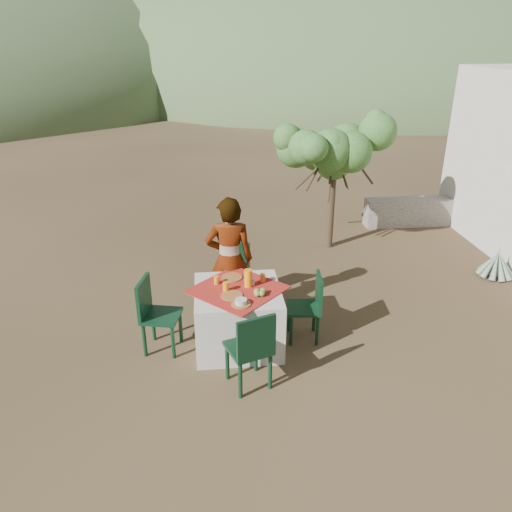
{
  "coord_description": "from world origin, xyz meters",
  "views": [
    {
      "loc": [
        -0.81,
        -5.67,
        3.53
      ],
      "look_at": [
        -0.24,
        -0.04,
        1.0
      ],
      "focal_mm": 35.0,
      "sensor_mm": 36.0,
      "label": 1
    }
  ],
  "objects_px": {
    "chair_far": "(234,271)",
    "juice_pitcher": "(248,278)",
    "chair_left": "(154,311)",
    "person": "(230,260)",
    "chair_near": "(252,347)",
    "shrub_tree": "(337,155)",
    "table": "(238,317)",
    "chair_right": "(310,304)",
    "agave": "(496,265)"
  },
  "relations": [
    {
      "from": "person",
      "to": "shrub_tree",
      "type": "distance_m",
      "value": 3.14
    },
    {
      "from": "table",
      "to": "chair_left",
      "type": "bearing_deg",
      "value": -179.62
    },
    {
      "from": "chair_right",
      "to": "chair_left",
      "type": "bearing_deg",
      "value": -83.75
    },
    {
      "from": "table",
      "to": "chair_far",
      "type": "bearing_deg",
      "value": 88.76
    },
    {
      "from": "chair_near",
      "to": "juice_pitcher",
      "type": "height_order",
      "value": "juice_pitcher"
    },
    {
      "from": "table",
      "to": "person",
      "type": "distance_m",
      "value": 0.8
    },
    {
      "from": "chair_near",
      "to": "chair_right",
      "type": "distance_m",
      "value": 1.21
    },
    {
      "from": "chair_left",
      "to": "juice_pitcher",
      "type": "relative_size",
      "value": 4.26
    },
    {
      "from": "table",
      "to": "chair_right",
      "type": "height_order",
      "value": "chair_right"
    },
    {
      "from": "shrub_tree",
      "to": "agave",
      "type": "distance_m",
      "value": 3.09
    },
    {
      "from": "table",
      "to": "chair_far",
      "type": "distance_m",
      "value": 1.05
    },
    {
      "from": "shrub_tree",
      "to": "chair_near",
      "type": "bearing_deg",
      "value": -115.26
    },
    {
      "from": "table",
      "to": "shrub_tree",
      "type": "bearing_deg",
      "value": 57.45
    },
    {
      "from": "chair_left",
      "to": "table",
      "type": "bearing_deg",
      "value": -77.15
    },
    {
      "from": "chair_left",
      "to": "person",
      "type": "height_order",
      "value": "person"
    },
    {
      "from": "chair_right",
      "to": "chair_near",
      "type": "bearing_deg",
      "value": -36.66
    },
    {
      "from": "table",
      "to": "juice_pitcher",
      "type": "xyz_separation_m",
      "value": [
        0.13,
        0.05,
        0.49
      ]
    },
    {
      "from": "shrub_tree",
      "to": "juice_pitcher",
      "type": "xyz_separation_m",
      "value": [
        -1.77,
        -2.93,
        -0.77
      ]
    },
    {
      "from": "chair_right",
      "to": "agave",
      "type": "bearing_deg",
      "value": 118.46
    },
    {
      "from": "chair_left",
      "to": "chair_right",
      "type": "relative_size",
      "value": 1.07
    },
    {
      "from": "chair_near",
      "to": "chair_left",
      "type": "relative_size",
      "value": 1.01
    },
    {
      "from": "chair_far",
      "to": "shrub_tree",
      "type": "bearing_deg",
      "value": 59.73
    },
    {
      "from": "chair_right",
      "to": "agave",
      "type": "xyz_separation_m",
      "value": [
        3.29,
        1.43,
        -0.28
      ]
    },
    {
      "from": "table",
      "to": "person",
      "type": "xyz_separation_m",
      "value": [
        -0.06,
        0.65,
        0.47
      ]
    },
    {
      "from": "shrub_tree",
      "to": "agave",
      "type": "height_order",
      "value": "shrub_tree"
    },
    {
      "from": "juice_pitcher",
      "to": "person",
      "type": "bearing_deg",
      "value": 107.66
    },
    {
      "from": "chair_far",
      "to": "chair_near",
      "type": "distance_m",
      "value": 1.91
    },
    {
      "from": "chair_left",
      "to": "person",
      "type": "xyz_separation_m",
      "value": [
        0.93,
        0.66,
        0.33
      ]
    },
    {
      "from": "table",
      "to": "chair_near",
      "type": "distance_m",
      "value": 0.88
    },
    {
      "from": "agave",
      "to": "chair_left",
      "type": "bearing_deg",
      "value": -164.16
    },
    {
      "from": "chair_near",
      "to": "table",
      "type": "bearing_deg",
      "value": -104.43
    },
    {
      "from": "table",
      "to": "juice_pitcher",
      "type": "distance_m",
      "value": 0.51
    },
    {
      "from": "chair_near",
      "to": "shrub_tree",
      "type": "xyz_separation_m",
      "value": [
        1.81,
        3.85,
        1.12
      ]
    },
    {
      "from": "table",
      "to": "person",
      "type": "bearing_deg",
      "value": 95.13
    },
    {
      "from": "chair_near",
      "to": "person",
      "type": "bearing_deg",
      "value": -104.63
    },
    {
      "from": "chair_far",
      "to": "chair_near",
      "type": "height_order",
      "value": "chair_near"
    },
    {
      "from": "chair_near",
      "to": "chair_right",
      "type": "relative_size",
      "value": 1.08
    },
    {
      "from": "chair_right",
      "to": "juice_pitcher",
      "type": "relative_size",
      "value": 3.98
    },
    {
      "from": "chair_near",
      "to": "chair_left",
      "type": "distance_m",
      "value": 1.38
    },
    {
      "from": "chair_right",
      "to": "person",
      "type": "distance_m",
      "value": 1.19
    },
    {
      "from": "table",
      "to": "chair_left",
      "type": "xyz_separation_m",
      "value": [
        -0.99,
        -0.01,
        0.13
      ]
    },
    {
      "from": "chair_right",
      "to": "shrub_tree",
      "type": "bearing_deg",
      "value": 166.06
    },
    {
      "from": "person",
      "to": "agave",
      "type": "distance_m",
      "value": 4.36
    },
    {
      "from": "chair_far",
      "to": "agave",
      "type": "height_order",
      "value": "chair_far"
    },
    {
      "from": "chair_left",
      "to": "person",
      "type": "distance_m",
      "value": 1.19
    },
    {
      "from": "chair_left",
      "to": "person",
      "type": "relative_size",
      "value": 0.55
    },
    {
      "from": "chair_left",
      "to": "juice_pitcher",
      "type": "xyz_separation_m",
      "value": [
        1.12,
        0.06,
        0.36
      ]
    },
    {
      "from": "chair_far",
      "to": "juice_pitcher",
      "type": "relative_size",
      "value": 4.09
    },
    {
      "from": "chair_far",
      "to": "shrub_tree",
      "type": "xyz_separation_m",
      "value": [
        1.88,
        1.94,
        1.15
      ]
    },
    {
      "from": "chair_near",
      "to": "person",
      "type": "height_order",
      "value": "person"
    }
  ]
}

